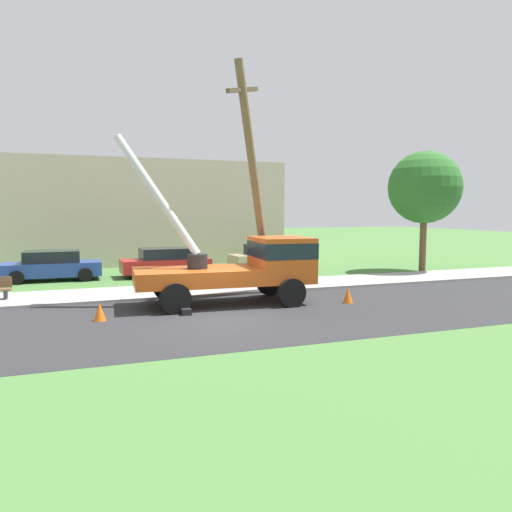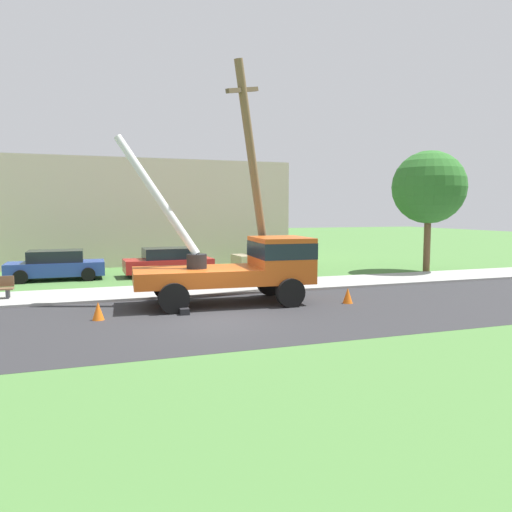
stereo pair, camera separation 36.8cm
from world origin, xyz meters
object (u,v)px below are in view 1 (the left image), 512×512
at_px(traffic_cone_behind, 100,312).
at_px(roadside_tree_near, 425,188).
at_px(parked_sedan_tan, 269,257).
at_px(utility_truck, 247,264).
at_px(traffic_cone_ahead, 348,295).
at_px(parked_sedan_red, 166,262).
at_px(parked_sedan_blue, 52,266).
at_px(leaning_utility_pole, 254,178).

bearing_deg(traffic_cone_behind, roadside_tree_near, 20.97).
height_order(parked_sedan_tan, roadside_tree_near, roadside_tree_near).
bearing_deg(traffic_cone_behind, utility_truck, 13.49).
relative_size(utility_truck, roadside_tree_near, 1.04).
relative_size(traffic_cone_behind, parked_sedan_tan, 0.12).
bearing_deg(traffic_cone_behind, traffic_cone_ahead, -0.56).
bearing_deg(traffic_cone_ahead, parked_sedan_red, 117.37).
distance_m(utility_truck, parked_sedan_red, 8.38).
xyz_separation_m(parked_sedan_tan, roadside_tree_near, (7.55, -3.71, 3.83)).
bearing_deg(parked_sedan_blue, roadside_tree_near, -9.37).
height_order(utility_truck, leaning_utility_pole, leaning_utility_pole).
bearing_deg(leaning_utility_pole, parked_sedan_blue, 137.23).
height_order(traffic_cone_ahead, traffic_cone_behind, same).
bearing_deg(parked_sedan_red, traffic_cone_ahead, -62.63).
relative_size(leaning_utility_pole, traffic_cone_ahead, 15.78).
bearing_deg(parked_sedan_tan, parked_sedan_blue, -176.98).
height_order(leaning_utility_pole, roadside_tree_near, leaning_utility_pole).
relative_size(utility_truck, parked_sedan_tan, 1.50).
bearing_deg(utility_truck, parked_sedan_red, 100.57).
xyz_separation_m(utility_truck, traffic_cone_behind, (-5.11, -1.23, -1.13)).
relative_size(utility_truck, parked_sedan_red, 1.51).
height_order(utility_truck, parked_sedan_blue, utility_truck).
relative_size(traffic_cone_ahead, parked_sedan_red, 0.13).
bearing_deg(traffic_cone_ahead, utility_truck, 158.94).
bearing_deg(roadside_tree_near, leaning_utility_pole, -160.58).
xyz_separation_m(utility_truck, parked_sedan_red, (-1.53, 8.21, -0.70)).
relative_size(parked_sedan_red, parked_sedan_tan, 0.99).
height_order(leaning_utility_pole, parked_sedan_blue, leaning_utility_pole).
relative_size(leaning_utility_pole, parked_sedan_tan, 1.96).
distance_m(traffic_cone_ahead, parked_sedan_blue, 14.15).
height_order(leaning_utility_pole, traffic_cone_behind, leaning_utility_pole).
bearing_deg(utility_truck, traffic_cone_ahead, -21.06).
bearing_deg(utility_truck, traffic_cone_behind, -166.51).
relative_size(leaning_utility_pole, parked_sedan_red, 1.98).
distance_m(traffic_cone_ahead, parked_sedan_tan, 10.41).
relative_size(parked_sedan_blue, parked_sedan_red, 0.99).
distance_m(leaning_utility_pole, traffic_cone_ahead, 5.67).
bearing_deg(roadside_tree_near, parked_sedan_blue, 170.63).
bearing_deg(parked_sedan_blue, utility_truck, -50.92).
height_order(parked_sedan_red, parked_sedan_tan, same).
bearing_deg(utility_truck, leaning_utility_pole, 60.39).
height_order(traffic_cone_behind, parked_sedan_blue, parked_sedan_blue).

